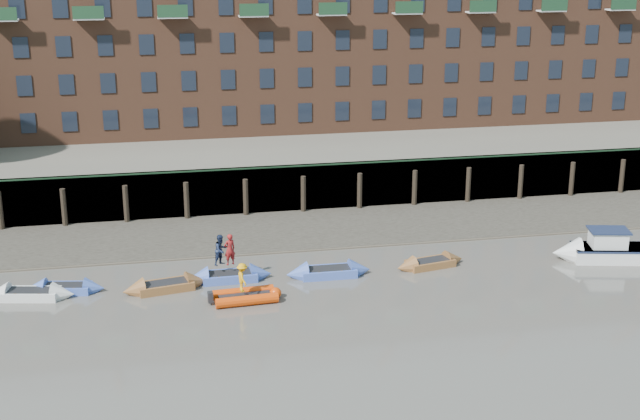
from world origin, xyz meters
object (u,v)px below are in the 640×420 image
object	(u,v)px
rowboat_2	(165,286)
rowboat_3	(229,276)
rib_tender	(248,296)
motor_launch	(597,250)
person_rower_a	(230,249)
rowboat_1	(65,288)
rowboat_6	(430,263)
rowboat_0	(31,294)
person_rower_b	(221,250)
person_rib_crew	(242,278)
rowboat_4	(328,272)

from	to	relation	value
rowboat_2	rowboat_3	bearing A→B (deg)	1.14
rib_tender	motor_launch	size ratio (longest dim) A/B	0.59
person_rower_a	rowboat_1	bearing A→B (deg)	-19.43
rowboat_1	rowboat_6	distance (m)	20.52
rowboat_0	person_rower_b	xyz separation A→B (m)	(10.20, 0.60, 1.56)
rowboat_1	rowboat_6	bearing A→B (deg)	9.53
rowboat_3	person_rib_crew	size ratio (longest dim) A/B	3.04
rowboat_3	motor_launch	world-z (taller)	motor_launch
rib_tender	person_rib_crew	bearing A→B (deg)	-171.19
rowboat_6	rowboat_0	bearing A→B (deg)	168.93
rowboat_0	person_rower_b	size ratio (longest dim) A/B	2.75
rowboat_0	motor_launch	distance (m)	32.29
person_rower_b	person_rib_crew	size ratio (longest dim) A/B	1.13
rowboat_1	rowboat_4	xyz separation A→B (m)	(14.42, -0.49, 0.03)
rowboat_0	person_rib_crew	distance (m)	11.38
person_rib_crew	rowboat_4	bearing A→B (deg)	-71.22
rowboat_2	person_rower_b	distance (m)	3.62
rowboat_1	rib_tender	distance (m)	10.02
motor_launch	rowboat_2	bearing A→B (deg)	12.22
rowboat_3	rib_tender	bearing A→B (deg)	-78.34
person_rower_a	person_rib_crew	bearing A→B (deg)	76.33
rowboat_4	rowboat_6	xyz separation A→B (m)	(6.10, 0.27, -0.03)
rowboat_0	rowboat_6	bearing A→B (deg)	12.17
rowboat_1	rowboat_6	xyz separation A→B (m)	(20.52, -0.21, 0.01)
rowboat_2	rowboat_0	bearing A→B (deg)	167.01
rowboat_2	rib_tender	bearing A→B (deg)	-39.43
rowboat_4	person_rower_a	xyz separation A→B (m)	(-5.49, 0.50, 1.57)
rowboat_0	rowboat_6	world-z (taller)	rowboat_0
rowboat_1	rib_tender	xyz separation A→B (m)	(9.53, -3.12, 0.06)
rowboat_3	rowboat_1	bearing A→B (deg)	179.06
rib_tender	person_rower_a	size ratio (longest dim) A/B	2.04
rowboat_6	person_rower_b	size ratio (longest dim) A/B	2.55
rowboat_4	rib_tender	bearing A→B (deg)	-151.14
rowboat_2	rowboat_6	distance (m)	15.22
person_rower_a	person_rib_crew	size ratio (longest dim) A/B	1.15
rowboat_1	rowboat_2	distance (m)	5.37
rowboat_3	person_rower_b	size ratio (longest dim) A/B	2.70
rib_tender	person_rower_a	world-z (taller)	person_rower_a
person_rower_a	rowboat_6	bearing A→B (deg)	159.39
rowboat_2	person_rower_a	size ratio (longest dim) A/B	2.68
person_rib_crew	rowboat_6	bearing A→B (deg)	-84.02
rowboat_0	person_rower_b	bearing A→B (deg)	14.76
rib_tender	person_rower_b	xyz separation A→B (m)	(-1.07, 3.20, 1.53)
rowboat_0	rowboat_4	bearing A→B (deg)	11.50
rowboat_0	motor_launch	xyz separation A→B (m)	(32.28, -0.53, 0.39)
motor_launch	person_rower_b	size ratio (longest dim) A/B	3.54
rowboat_0	rowboat_3	size ratio (longest dim) A/B	1.02
person_rower_a	rowboat_0	bearing A→B (deg)	-16.66
rowboat_1	person_rower_b	size ratio (longest dim) A/B	2.48
rowboat_6	motor_launch	xyz separation A→B (m)	(10.01, -0.84, 0.40)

